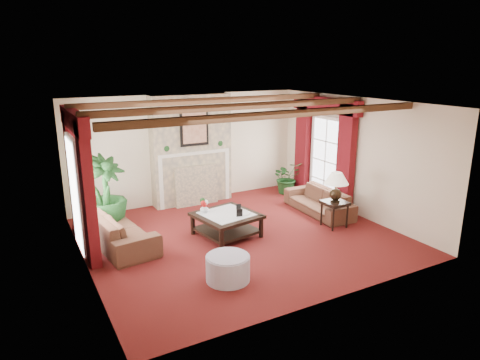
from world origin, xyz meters
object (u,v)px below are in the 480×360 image
coffee_table (227,225)px  ottoman (228,268)px  sofa_right (319,197)px  potted_palm (106,209)px  side_table (334,214)px  sofa_left (117,223)px

coffee_table → ottoman: (-0.82, -1.66, -0.02)m
sofa_right → coffee_table: (-2.54, -0.22, -0.14)m
potted_palm → ottoman: (1.26, -3.18, -0.24)m
sofa_right → side_table: bearing=-14.8°
sofa_right → potted_palm: bearing=-103.2°
sofa_left → ottoman: bearing=-159.6°
coffee_table → ottoman: bearing=-126.5°
side_table → ottoman: (-3.09, -1.01, -0.07)m
sofa_left → coffee_table: sofa_left is taller
potted_palm → side_table: (4.35, -2.17, -0.16)m
sofa_left → ottoman: (1.23, -2.33, -0.22)m
side_table → potted_palm: bearing=153.5°
sofa_left → ottoman: size_ratio=3.17×
sofa_right → potted_palm: size_ratio=1.05×
sofa_left → potted_palm: bearing=-5.4°
side_table → ottoman: 3.25m
coffee_table → ottoman: size_ratio=1.58×
ottoman → sofa_right: bearing=29.2°
sofa_right → potted_palm: (-4.62, 1.30, 0.08)m
sofa_right → potted_palm: potted_palm is taller
ottoman → side_table: bearing=18.0°
sofa_left → ottoman: 2.65m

